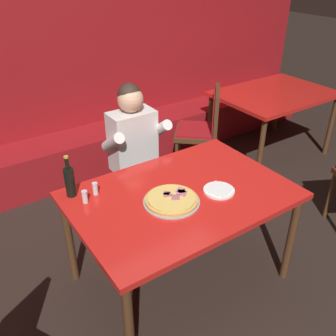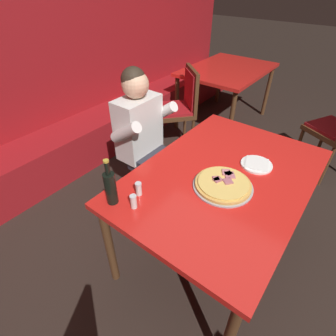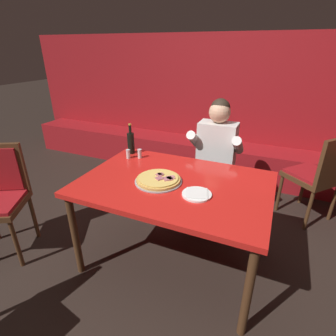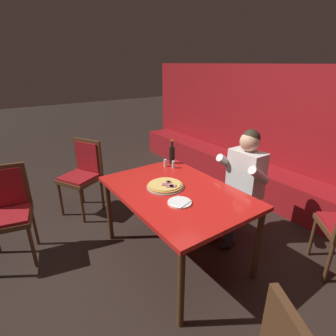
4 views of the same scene
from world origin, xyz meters
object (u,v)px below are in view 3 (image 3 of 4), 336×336
at_px(beer_bottle, 131,142).
at_px(dining_chair_far_right, 320,172).
at_px(pizza, 159,180).
at_px(plate_white_paper, 197,194).
at_px(shaker_black_pepper, 140,154).
at_px(shaker_parmesan, 128,154).
at_px(diner_seated_blue_shirt, 214,157).
at_px(main_dining_table, 174,190).

xyz_separation_m(beer_bottle, dining_chair_far_right, (1.74, 0.76, -0.32)).
height_order(pizza, plate_white_paper, pizza).
xyz_separation_m(shaker_black_pepper, dining_chair_far_right, (1.60, 0.84, -0.25)).
height_order(pizza, shaker_black_pepper, shaker_black_pepper).
bearing_deg(shaker_parmesan, pizza, -33.99).
relative_size(beer_bottle, diner_seated_blue_shirt, 0.23).
xyz_separation_m(main_dining_table, beer_bottle, (-0.61, 0.39, 0.18)).
relative_size(plate_white_paper, diner_seated_blue_shirt, 0.16).
bearing_deg(shaker_black_pepper, dining_chair_far_right, 27.54).
xyz_separation_m(main_dining_table, diner_seated_blue_shirt, (0.12, 0.78, 0.00)).
xyz_separation_m(pizza, shaker_black_pepper, (-0.36, 0.36, 0.02)).
distance_m(shaker_parmesan, shaker_black_pepper, 0.11).
bearing_deg(plate_white_paper, dining_chair_far_right, 54.42).
height_order(beer_bottle, diner_seated_blue_shirt, diner_seated_blue_shirt).
height_order(shaker_parmesan, shaker_black_pepper, same).
bearing_deg(beer_bottle, shaker_parmesan, -71.69).
distance_m(plate_white_paper, shaker_parmesan, 0.88).
bearing_deg(beer_bottle, pizza, -41.06).
bearing_deg(shaker_parmesan, diner_seated_blue_shirt, 37.15).
distance_m(plate_white_paper, diner_seated_blue_shirt, 0.92).
height_order(shaker_black_pepper, dining_chair_far_right, dining_chair_far_right).
bearing_deg(diner_seated_blue_shirt, main_dining_table, -98.54).
bearing_deg(main_dining_table, pizza, -156.54).
height_order(main_dining_table, shaker_black_pepper, shaker_black_pepper).
xyz_separation_m(shaker_parmesan, dining_chair_far_right, (1.70, 0.89, -0.25)).
distance_m(main_dining_table, beer_bottle, 0.75).
bearing_deg(diner_seated_blue_shirt, pizza, -105.50).
distance_m(shaker_black_pepper, diner_seated_blue_shirt, 0.77).
distance_m(pizza, diner_seated_blue_shirt, 0.87).
xyz_separation_m(plate_white_paper, shaker_black_pepper, (-0.70, 0.43, 0.03)).
bearing_deg(beer_bottle, plate_white_paper, -31.58).
bearing_deg(shaker_parmesan, main_dining_table, -24.47).
bearing_deg(dining_chair_far_right, beer_bottle, -156.43).
height_order(main_dining_table, dining_chair_far_right, dining_chair_far_right).
xyz_separation_m(pizza, shaker_parmesan, (-0.46, 0.31, 0.02)).
relative_size(main_dining_table, shaker_parmesan, 16.86).
xyz_separation_m(main_dining_table, plate_white_paper, (0.22, -0.12, 0.08)).
bearing_deg(plate_white_paper, beer_bottle, 148.42).
distance_m(pizza, dining_chair_far_right, 1.74).
bearing_deg(diner_seated_blue_shirt, shaker_parmesan, -142.85).
xyz_separation_m(main_dining_table, shaker_black_pepper, (-0.48, 0.31, 0.11)).
height_order(shaker_parmesan, diner_seated_blue_shirt, diner_seated_blue_shirt).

